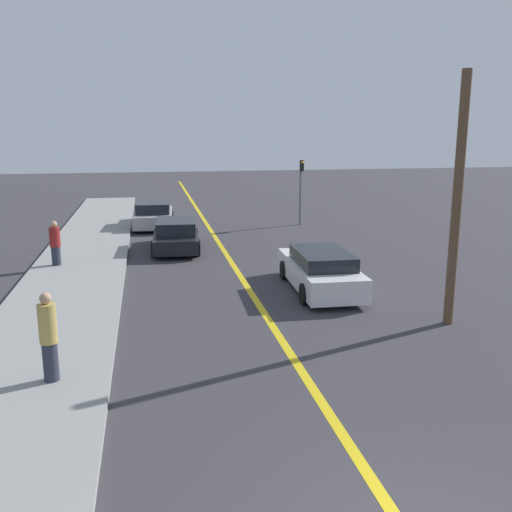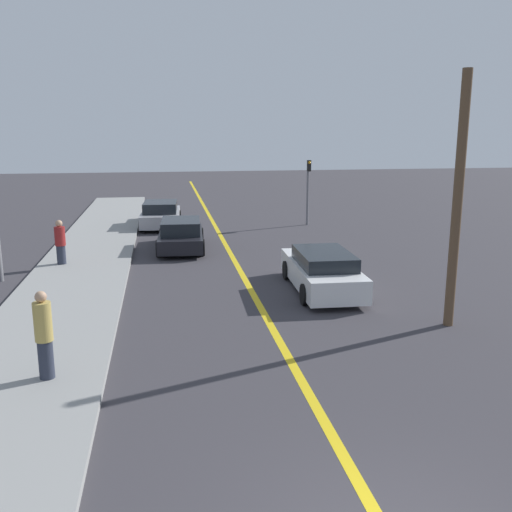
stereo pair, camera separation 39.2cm
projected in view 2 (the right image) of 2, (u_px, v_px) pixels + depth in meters
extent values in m
cube|color=gold|center=(227.00, 247.00, 23.87)|extent=(0.20, 60.00, 0.01)
cube|color=gray|center=(92.00, 252.00, 22.59)|extent=(3.23, 35.16, 0.15)
cube|color=silver|center=(322.00, 274.00, 17.46)|extent=(1.85, 4.59, 0.69)
cube|color=black|center=(324.00, 258.00, 17.12)|extent=(1.58, 2.54, 0.41)
cylinder|color=black|center=(287.00, 270.00, 18.76)|extent=(0.24, 0.62, 0.61)
cylinder|color=black|center=(335.00, 269.00, 18.96)|extent=(0.24, 0.62, 0.61)
cylinder|color=black|center=(305.00, 294.00, 16.04)|extent=(0.24, 0.62, 0.61)
cylinder|color=black|center=(361.00, 292.00, 16.25)|extent=(0.24, 0.62, 0.61)
cube|color=black|center=(181.00, 238.00, 23.34)|extent=(1.95, 4.28, 0.55)
cube|color=black|center=(181.00, 226.00, 23.02)|extent=(1.65, 2.38, 0.53)
cylinder|color=black|center=(162.00, 236.00, 24.54)|extent=(0.25, 0.66, 0.65)
cylinder|color=black|center=(201.00, 235.00, 24.72)|extent=(0.25, 0.66, 0.65)
cylinder|color=black|center=(159.00, 248.00, 22.02)|extent=(0.25, 0.66, 0.65)
cylinder|color=black|center=(202.00, 247.00, 22.20)|extent=(0.25, 0.66, 0.65)
cube|color=#9E9EA3|center=(161.00, 217.00, 28.62)|extent=(2.05, 4.24, 0.62)
cube|color=black|center=(160.00, 207.00, 28.30)|extent=(1.73, 2.37, 0.50)
cylinder|color=black|center=(146.00, 217.00, 29.82)|extent=(0.26, 0.65, 0.64)
cylinder|color=black|center=(179.00, 216.00, 30.00)|extent=(0.26, 0.65, 0.64)
cylinder|color=black|center=(141.00, 225.00, 27.32)|extent=(0.26, 0.65, 0.64)
cylinder|color=black|center=(177.00, 224.00, 27.50)|extent=(0.26, 0.65, 0.64)
cylinder|color=#282D3D|center=(46.00, 359.00, 11.00)|extent=(0.29, 0.29, 0.77)
cylinder|color=tan|center=(43.00, 322.00, 10.83)|extent=(0.34, 0.34, 0.77)
sphere|color=tan|center=(41.00, 297.00, 10.72)|extent=(0.22, 0.22, 0.22)
cylinder|color=#282D3D|center=(61.00, 255.00, 20.24)|extent=(0.31, 0.31, 0.67)
cylinder|color=maroon|center=(60.00, 236.00, 20.09)|extent=(0.37, 0.37, 0.67)
sphere|color=tan|center=(59.00, 223.00, 19.99)|extent=(0.24, 0.24, 0.24)
cylinder|color=slate|center=(308.00, 193.00, 28.94)|extent=(0.12, 0.12, 3.29)
cube|color=black|center=(309.00, 166.00, 28.47)|extent=(0.18, 0.18, 0.55)
sphere|color=orange|center=(310.00, 163.00, 28.34)|extent=(0.14, 0.14, 0.14)
cylinder|color=brown|center=(457.00, 203.00, 13.79)|extent=(0.24, 0.24, 6.24)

